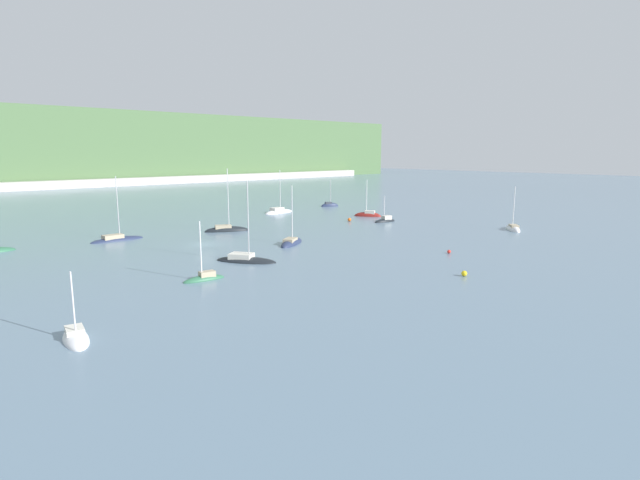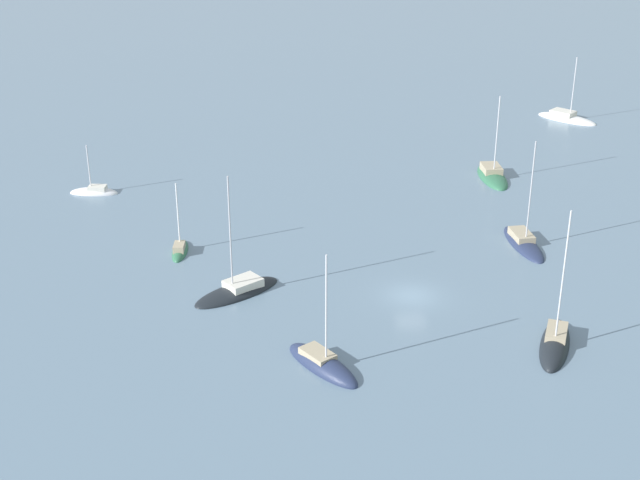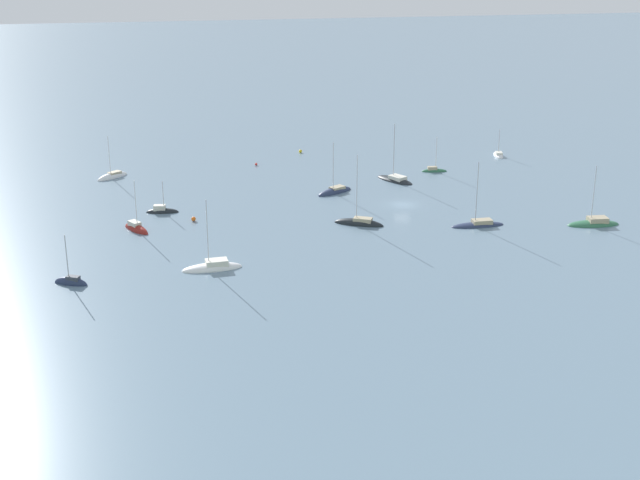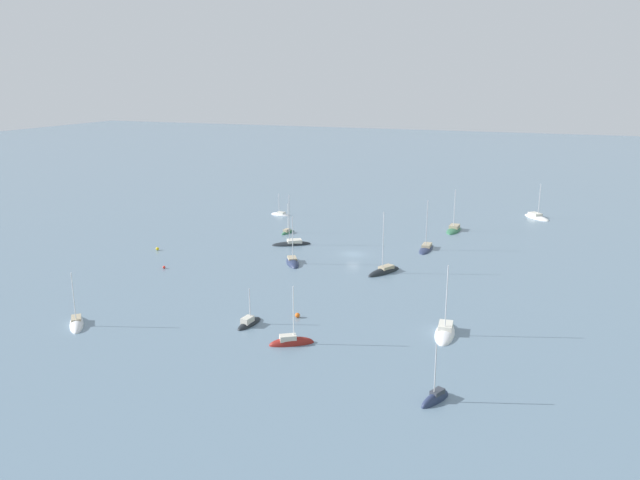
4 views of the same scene
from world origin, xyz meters
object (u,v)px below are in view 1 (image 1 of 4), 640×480
object	(u,v)px
sailboat_2	(368,216)
mooring_buoy_2	(349,220)
sailboat_3	(76,339)
sailboat_0	(279,212)
sailboat_11	(330,206)
mooring_buoy_1	(464,273)
sailboat_5	(204,279)
sailboat_1	(246,260)
sailboat_9	(227,231)
sailboat_4	(117,240)
mooring_buoy_0	(449,252)
sailboat_7	(513,229)
sailboat_12	(291,244)
sailboat_8	(385,221)

from	to	relation	value
sailboat_2	mooring_buoy_2	world-z (taller)	sailboat_2
sailboat_3	mooring_buoy_2	distance (m)	69.94
sailboat_0	sailboat_2	bearing A→B (deg)	-65.20
sailboat_11	sailboat_3	bearing A→B (deg)	-121.43
sailboat_2	mooring_buoy_1	world-z (taller)	sailboat_2
sailboat_2	sailboat_5	world-z (taller)	sailboat_2
sailboat_11	mooring_buoy_1	size ratio (longest dim) A/B	11.95
sailboat_11	mooring_buoy_2	size ratio (longest dim) A/B	10.69
sailboat_1	sailboat_2	world-z (taller)	sailboat_1
sailboat_2	sailboat_3	distance (m)	79.16
sailboat_11	sailboat_9	bearing A→B (deg)	-133.78
sailboat_4	mooring_buoy_0	size ratio (longest dim) A/B	21.07
sailboat_7	sailboat_12	bearing A→B (deg)	116.04
sailboat_4	sailboat_7	bearing A→B (deg)	-34.91
sailboat_9	sailboat_12	size ratio (longest dim) A/B	1.22
sailboat_4	sailboat_1	bearing A→B (deg)	-78.12
sailboat_2	sailboat_5	size ratio (longest dim) A/B	1.25
sailboat_0	sailboat_11	bearing A→B (deg)	1.62
sailboat_3	sailboat_7	size ratio (longest dim) A/B	0.69
sailboat_4	mooring_buoy_0	bearing A→B (deg)	-55.67
sailboat_2	sailboat_5	xyz separation A→B (m)	(-55.09, -24.78, 0.02)
sailboat_4	mooring_buoy_1	xyz separation A→B (m)	(20.18, -50.79, 0.20)
sailboat_4	sailboat_9	xyz separation A→B (m)	(18.14, -3.95, -0.03)
sailboat_4	sailboat_11	size ratio (longest dim) A/B	1.39
sailboat_9	mooring_buoy_2	world-z (taller)	sailboat_9
sailboat_9	mooring_buoy_0	size ratio (longest dim) A/B	23.47
sailboat_3	sailboat_5	xyz separation A→B (m)	(16.36, 9.28, 0.06)
sailboat_9	mooring_buoy_1	xyz separation A→B (m)	(2.04, -46.84, 0.22)
sailboat_0	mooring_buoy_0	bearing A→B (deg)	-107.49
sailboat_12	mooring_buoy_0	size ratio (longest dim) A/B	19.31
sailboat_3	sailboat_11	size ratio (longest dim) A/B	0.78
sailboat_3	sailboat_5	size ratio (longest dim) A/B	0.84
sailboat_5	sailboat_7	size ratio (longest dim) A/B	0.82
sailboat_7	sailboat_8	world-z (taller)	sailboat_7
sailboat_4	sailboat_8	bearing A→B (deg)	-18.89
sailboat_2	sailboat_4	world-z (taller)	sailboat_4
sailboat_1	sailboat_8	world-z (taller)	sailboat_1
sailboat_0	sailboat_1	distance (m)	52.30
sailboat_3	mooring_buoy_0	xyz separation A→B (m)	(49.15, -1.03, 0.18)
mooring_buoy_2	sailboat_8	bearing A→B (deg)	-47.94
sailboat_12	sailboat_11	bearing A→B (deg)	8.76
sailboat_5	sailboat_7	xyz separation A→B (m)	(59.96, -6.30, -0.06)
sailboat_7	sailboat_2	bearing A→B (deg)	58.22
sailboat_3	mooring_buoy_2	world-z (taller)	sailboat_3
sailboat_5	sailboat_8	size ratio (longest dim) A/B	1.21
sailboat_3	mooring_buoy_0	distance (m)	49.16
sailboat_2	mooring_buoy_0	xyz separation A→B (m)	(-22.30, -35.09, 0.15)
sailboat_9	mooring_buoy_2	xyz separation A→B (m)	(25.51, -6.13, 0.26)
sailboat_11	sailboat_12	size ratio (longest dim) A/B	0.78
sailboat_12	sailboat_7	bearing A→B (deg)	-54.30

